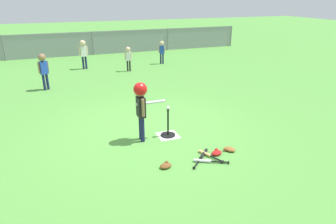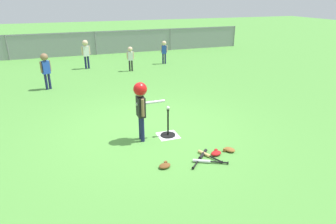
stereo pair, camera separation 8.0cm
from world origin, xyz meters
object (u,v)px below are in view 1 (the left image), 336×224
spare_bat_silver (206,161)px  spare_bat_wood (207,155)px  glove_by_plate (166,166)px  fielder_deep_center (128,56)px  glove_tossed_aside (217,153)px  baseball_on_tee (168,108)px  batting_tee (168,132)px  spare_bat_black (202,156)px  glove_near_bats (230,149)px  fielder_near_left (43,67)px  fielder_near_right (162,49)px  fielder_deep_left (83,51)px  batter_child (141,100)px

spare_bat_silver → spare_bat_wood: (0.13, 0.20, 0.00)m
glove_by_plate → fielder_deep_center: bearing=81.5°
glove_by_plate → glove_tossed_aside: bearing=4.8°
glove_by_plate → spare_bat_wood: bearing=6.5°
baseball_on_tee → batting_tee: bearing=-90.0°
spare_bat_black → glove_near_bats: bearing=2.7°
fielder_near_left → glove_tossed_aside: bearing=-61.2°
spare_bat_wood → fielder_deep_center: bearing=88.4°
spare_bat_wood → glove_near_bats: bearing=2.5°
fielder_deep_center → fielder_near_left: bearing=-153.9°
fielder_deep_center → batting_tee: bearing=-95.5°
fielder_near_right → fielder_near_left: (-4.75, -2.32, 0.11)m
batting_tee → glove_tossed_aside: bearing=-61.8°
batting_tee → glove_near_bats: size_ratio=2.25×
fielder_near_right → spare_bat_black: bearing=-104.1°
batting_tee → fielder_deep_center: bearing=84.5°
fielder_deep_left → glove_by_plate: fielder_deep_left is taller
batter_child → fielder_near_left: 4.89m
fielder_near_right → baseball_on_tee: bearing=-108.4°
spare_bat_black → glove_tossed_aside: size_ratio=2.13×
glove_by_plate → batter_child: bearing=94.6°
batter_child → fielder_near_left: size_ratio=1.08×
batting_tee → spare_bat_silver: (0.26, -1.28, -0.06)m
spare_bat_black → batting_tee: bearing=104.5°
batting_tee → spare_bat_wood: size_ratio=1.13×
fielder_near_left → glove_by_plate: 6.06m
spare_bat_silver → spare_bat_black: size_ratio=1.09×
batter_child → fielder_deep_left: size_ratio=1.08×
baseball_on_tee → batter_child: size_ratio=0.06×
batting_tee → glove_tossed_aside: batting_tee is taller
fielder_deep_center → spare_bat_black: (-0.30, -7.08, -0.59)m
fielder_deep_left → fielder_deep_center: bearing=-32.1°
spare_bat_black → glove_tossed_aside: bearing=-0.5°
spare_bat_silver → spare_bat_black: bearing=83.8°
spare_bat_black → glove_tossed_aside: (0.30, -0.00, 0.01)m
baseball_on_tee → fielder_deep_left: 7.08m
batter_child → spare_bat_silver: batter_child is taller
baseball_on_tee → spare_bat_wood: 1.30m
batter_child → spare_bat_silver: size_ratio=2.11×
fielder_near_left → glove_by_plate: fielder_near_left is taller
fielder_near_right → fielder_deep_center: 1.87m
fielder_deep_left → spare_bat_black: (1.30, -8.09, -0.72)m
fielder_near_left → glove_near_bats: fielder_near_left is taller
glove_near_bats → spare_bat_wood: bearing=-177.5°
glove_by_plate → glove_tossed_aside: (1.07, 0.09, 0.00)m
fielder_near_left → spare_bat_black: size_ratio=2.11×
fielder_deep_center → spare_bat_black: size_ratio=1.76×
fielder_near_left → spare_bat_wood: bearing=-62.8°
fielder_deep_center → spare_bat_black: bearing=-92.4°
fielder_deep_left → fielder_near_left: size_ratio=1.01×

